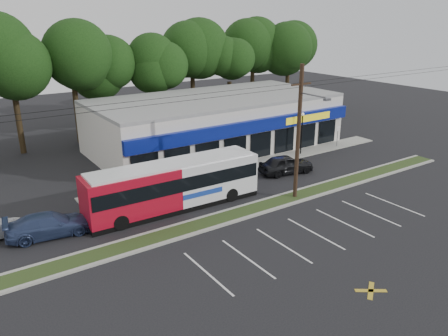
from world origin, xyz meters
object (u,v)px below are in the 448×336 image
utility_pole (298,129)px  pedestrian_a (247,171)px  lamp_post (302,128)px  car_blue (49,225)px  sign_post (338,133)px  pedestrian_b (238,166)px  car_dark (286,164)px  metrobus (174,184)px

utility_pole → pedestrian_a: 6.88m
lamp_post → pedestrian_a: 9.37m
lamp_post → car_blue: lamp_post is taller
sign_post → pedestrian_b: size_ratio=1.33×
lamp_post → car_dark: bearing=-146.0°
metrobus → pedestrian_b: metrobus is taller
car_dark → pedestrian_b: (-3.77, 2.00, 0.01)m
car_blue → sign_post: bearing=-75.7°
metrobus → pedestrian_b: size_ratio=7.69×
lamp_post → car_dark: (-4.89, -3.30, -1.84)m
car_blue → pedestrian_a: pedestrian_a is taller
pedestrian_b → car_blue: bearing=28.3°
metrobus → car_dark: bearing=6.3°
lamp_post → sign_post: (5.00, -0.23, -1.12)m
pedestrian_a → pedestrian_b: pedestrian_b is taller
car_dark → pedestrian_a: 3.89m
metrobus → car_dark: metrobus is taller
lamp_post → metrobus: lamp_post is taller
car_blue → pedestrian_a: 16.19m
metrobus → utility_pole: bearing=-22.0°
pedestrian_a → utility_pole: bearing=70.9°
pedestrian_a → pedestrian_b: size_ratio=0.96×
utility_pole → car_blue: utility_pole is taller
utility_pole → sign_post: bearing=30.1°
utility_pole → pedestrian_b: (-0.49, 6.57, -4.58)m
utility_pole → sign_post: 15.71m
lamp_post → car_blue: 25.26m
utility_pole → pedestrian_b: 8.02m
utility_pole → metrobus: 9.68m
utility_pole → pedestrian_a: (-0.58, 5.07, -4.61)m
pedestrian_a → sign_post: bearing=165.0°
lamp_post → pedestrian_b: 8.94m
car_dark → pedestrian_a: (-3.86, 0.50, -0.02)m
utility_pole → car_dark: 7.26m
sign_post → pedestrian_a: 14.01m
car_blue → pedestrian_b: 16.43m
car_dark → car_blue: size_ratio=0.93×
pedestrian_a → pedestrian_b: bearing=-119.1°
car_blue → car_dark: bearing=-81.2°
sign_post → car_blue: size_ratio=0.43×
metrobus → car_blue: bearing=177.0°
car_dark → car_blue: (-20.03, -0.35, -0.07)m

